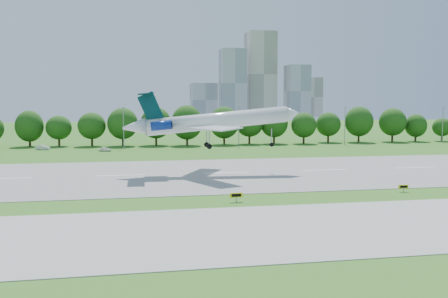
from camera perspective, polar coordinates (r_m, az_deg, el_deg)
ground at (r=72.19m, az=4.14°, el=-5.50°), size 600.00×600.00×0.00m
runway at (r=96.23m, az=0.31°, el=-2.75°), size 400.00×45.00×0.08m
taxiway at (r=55.39m, az=8.98°, el=-8.84°), size 400.00×23.00×0.08m
tree_line at (r=161.72m, az=-4.26°, el=2.68°), size 288.40×8.40×10.40m
light_poles at (r=151.51m, az=-4.77°, el=2.56°), size 175.90×0.25×12.19m
skyline at (r=474.46m, az=3.73°, el=7.33°), size 127.00×52.00×80.00m
airliner at (r=94.77m, az=-1.80°, el=3.21°), size 34.28×24.91×10.80m
taxi_sign_centre at (r=68.32m, az=1.41°, el=-5.31°), size 1.82×0.37×1.27m
taxi_sign_right at (r=80.76m, az=19.82°, el=-4.07°), size 1.55×0.30×1.09m
service_vehicle_a at (r=153.25m, az=-20.04°, el=0.17°), size 4.43×2.88×1.38m
service_vehicle_b at (r=143.04m, az=-13.45°, el=-0.03°), size 3.71×2.31×1.18m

